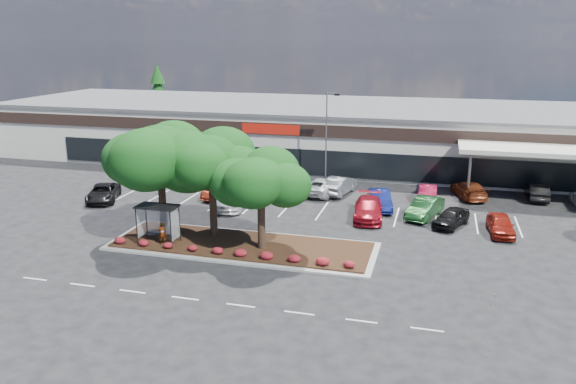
% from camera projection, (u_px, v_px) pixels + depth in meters
% --- Properties ---
extents(ground, '(160.00, 160.00, 0.00)m').
position_uv_depth(ground, '(251.00, 274.00, 33.55)').
color(ground, black).
rests_on(ground, ground).
extents(retail_store, '(80.40, 25.20, 6.25)m').
position_uv_depth(retail_store, '(347.00, 132.00, 64.21)').
color(retail_store, silver).
rests_on(retail_store, ground).
extents(landscape_island, '(18.00, 6.00, 0.26)m').
position_uv_depth(landscape_island, '(242.00, 246.00, 37.74)').
color(landscape_island, '#979692').
rests_on(landscape_island, ground).
extents(lane_markings, '(33.12, 20.06, 0.01)m').
position_uv_depth(lane_markings, '(293.00, 221.00, 43.28)').
color(lane_markings, silver).
rests_on(lane_markings, ground).
extents(shrub_row, '(17.00, 0.80, 0.50)m').
position_uv_depth(shrub_row, '(231.00, 251.00, 35.69)').
color(shrub_row, maroon).
rests_on(shrub_row, landscape_island).
extents(bus_shelter, '(2.75, 1.55, 2.59)m').
position_uv_depth(bus_shelter, '(159.00, 213.00, 37.58)').
color(bus_shelter, black).
rests_on(bus_shelter, landscape_island).
extents(island_tree_west, '(7.20, 7.20, 7.89)m').
position_uv_depth(island_tree_west, '(161.00, 179.00, 38.64)').
color(island_tree_west, '#0D3C10').
rests_on(island_tree_west, landscape_island).
extents(island_tree_mid, '(6.60, 6.60, 7.32)m').
position_uv_depth(island_tree_mid, '(212.00, 184.00, 38.48)').
color(island_tree_mid, '#0D3C10').
rests_on(island_tree_mid, landscape_island).
extents(island_tree_east, '(5.80, 5.80, 6.50)m').
position_uv_depth(island_tree_east, '(261.00, 200.00, 36.18)').
color(island_tree_east, '#0D3C10').
rests_on(island_tree_east, landscape_island).
extents(conifer_north_west, '(4.40, 4.40, 10.00)m').
position_uv_depth(conifer_north_west, '(159.00, 98.00, 82.58)').
color(conifer_north_west, '#0D3C10').
rests_on(conifer_north_west, ground).
extents(person_waiting, '(0.65, 0.55, 1.52)m').
position_uv_depth(person_waiting, '(162.00, 233.00, 37.52)').
color(person_waiting, '#594C47').
rests_on(person_waiting, landscape_island).
extents(light_pole, '(1.43, 0.56, 8.81)m').
position_uv_depth(light_pole, '(327.00, 145.00, 52.71)').
color(light_pole, '#979692').
rests_on(light_pole, ground).
extents(survey_stake, '(0.08, 0.14, 0.90)m').
position_uv_depth(survey_stake, '(494.00, 300.00, 29.00)').
color(survey_stake, tan).
rests_on(survey_stake, ground).
extents(car_0, '(3.99, 5.51, 1.39)m').
position_uv_depth(car_0, '(103.00, 193.00, 48.40)').
color(car_0, black).
rests_on(car_0, ground).
extents(car_1, '(2.19, 5.03, 1.61)m').
position_uv_depth(car_1, '(222.00, 188.00, 49.46)').
color(car_1, maroon).
rests_on(car_1, ground).
extents(car_2, '(2.85, 5.88, 1.65)m').
position_uv_depth(car_2, '(233.00, 197.00, 46.64)').
color(car_2, white).
rests_on(car_2, ground).
extents(car_4, '(2.74, 5.64, 1.58)m').
position_uv_depth(car_4, '(368.00, 209.00, 43.60)').
color(car_4, maroon).
rests_on(car_4, ground).
extents(car_5, '(2.64, 4.92, 1.54)m').
position_uv_depth(car_5, '(380.00, 200.00, 46.11)').
color(car_5, navy).
rests_on(car_5, ground).
extents(car_6, '(3.06, 5.01, 1.56)m').
position_uv_depth(car_6, '(425.00, 208.00, 43.91)').
color(car_6, '#16411B').
rests_on(car_6, ground).
extents(car_7, '(3.11, 4.36, 1.38)m').
position_uv_depth(car_7, '(451.00, 217.00, 41.83)').
color(car_7, black).
rests_on(car_7, ground).
extents(car_8, '(1.94, 4.27, 1.42)m').
position_uv_depth(car_8, '(501.00, 225.00, 40.17)').
color(car_8, maroon).
rests_on(car_8, ground).
extents(car_9, '(2.03, 4.91, 1.66)m').
position_uv_depth(car_9, '(167.00, 171.00, 55.46)').
color(car_9, '#184117').
rests_on(car_9, ground).
extents(car_10, '(2.56, 4.63, 1.49)m').
position_uv_depth(car_10, '(269.00, 174.00, 54.66)').
color(car_10, slate).
rests_on(car_10, ground).
extents(car_11, '(3.04, 4.60, 1.43)m').
position_uv_depth(car_11, '(274.00, 175.00, 54.38)').
color(car_11, navy).
rests_on(car_11, ground).
extents(car_12, '(2.69, 5.12, 1.60)m').
position_uv_depth(car_12, '(340.00, 185.00, 50.51)').
color(car_12, slate).
rests_on(car_12, ground).
extents(car_13, '(3.42, 5.60, 1.45)m').
position_uv_depth(car_13, '(324.00, 186.00, 50.43)').
color(car_13, silver).
rests_on(car_13, ground).
extents(car_14, '(1.50, 4.28, 1.41)m').
position_uv_depth(car_14, '(428.00, 192.00, 48.67)').
color(car_14, maroon).
rests_on(car_14, ground).
extents(car_15, '(3.47, 5.45, 1.47)m').
position_uv_depth(car_15, '(469.00, 189.00, 49.31)').
color(car_15, brown).
rests_on(car_15, ground).
extents(car_16, '(1.64, 4.55, 1.49)m').
position_uv_depth(car_16, '(537.00, 191.00, 48.79)').
color(car_16, black).
rests_on(car_16, ground).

